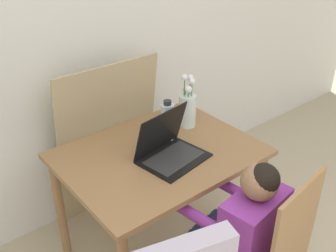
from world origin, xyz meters
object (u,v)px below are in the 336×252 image
(laptop, at_px, (168,147))
(water_bottle, at_px, (167,122))
(person_seated, at_px, (243,222))
(flower_vase, at_px, (187,107))

(laptop, relative_size, water_bottle, 1.51)
(person_seated, distance_m, water_bottle, 0.68)
(person_seated, xyz_separation_m, laptop, (-0.05, 0.50, 0.19))
(laptop, bearing_deg, flower_vase, 24.12)
(laptop, xyz_separation_m, flower_vase, (0.30, 0.20, 0.06))
(water_bottle, bearing_deg, person_seated, -94.86)
(person_seated, relative_size, laptop, 2.54)
(laptop, height_order, flower_vase, flower_vase)
(person_seated, relative_size, water_bottle, 3.84)
(flower_vase, bearing_deg, water_bottle, -163.71)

